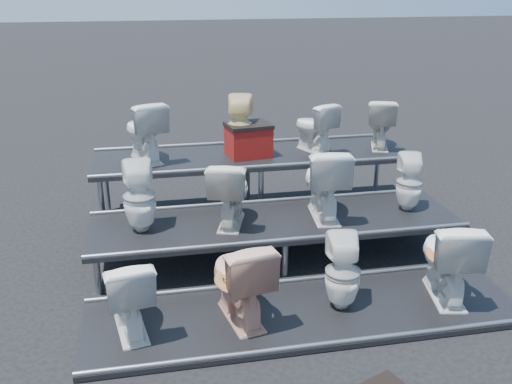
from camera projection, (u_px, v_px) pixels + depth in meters
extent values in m
plane|color=black|center=(275.00, 256.00, 6.71)|extent=(80.00, 80.00, 0.00)
cube|color=black|center=(305.00, 313.00, 5.51)|extent=(4.20, 1.20, 0.06)
cube|color=black|center=(275.00, 238.00, 6.63)|extent=(4.20, 1.20, 0.46)
cube|color=black|center=(254.00, 184.00, 7.75)|extent=(4.20, 1.20, 0.86)
imported|color=silver|center=(127.00, 293.00, 5.06)|extent=(0.54, 0.80, 0.76)
imported|color=tan|center=(240.00, 278.00, 5.23)|extent=(0.61, 0.89, 0.84)
imported|color=silver|center=(343.00, 272.00, 5.43)|extent=(0.40, 0.40, 0.75)
imported|color=silver|center=(448.00, 257.00, 5.60)|extent=(0.64, 0.92, 0.86)
imported|color=silver|center=(139.00, 197.00, 6.14)|extent=(0.37, 0.37, 0.79)
imported|color=beige|center=(230.00, 192.00, 6.32)|extent=(0.62, 0.83, 0.76)
imported|color=silver|center=(324.00, 182.00, 6.50)|extent=(0.55, 0.87, 0.85)
imported|color=silver|center=(410.00, 182.00, 6.72)|extent=(0.38, 0.39, 0.69)
imported|color=silver|center=(144.00, 131.00, 7.21)|extent=(0.66, 0.86, 0.78)
imported|color=beige|center=(240.00, 126.00, 7.43)|extent=(0.43, 0.43, 0.79)
imported|color=silver|center=(314.00, 127.00, 7.63)|extent=(0.60, 0.75, 0.67)
imported|color=beige|center=(381.00, 123.00, 7.80)|extent=(0.59, 0.76, 0.68)
cube|color=maroon|center=(248.00, 142.00, 7.46)|extent=(0.60, 0.51, 0.39)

